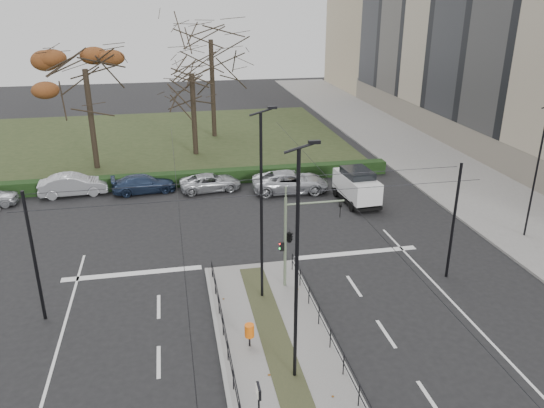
{
  "coord_description": "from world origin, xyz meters",
  "views": [
    {
      "loc": [
        -3.66,
        -19.42,
        13.3
      ],
      "look_at": [
        1.6,
        7.06,
        2.6
      ],
      "focal_mm": 35.0,
      "sensor_mm": 36.0,
      "label": 1
    }
  ],
  "objects_px": {
    "streetlamp_median_near": "(297,267)",
    "white_van": "(357,185)",
    "parked_car_fifth": "(290,182)",
    "parked_car_third": "(144,184)",
    "bare_tree_center": "(211,47)",
    "traffic_light": "(291,235)",
    "rust_tree": "(85,69)",
    "parked_car_fourth": "(210,182)",
    "litter_bin": "(249,331)",
    "streetlamp_sidewalk": "(537,171)",
    "bare_tree_near": "(192,80)",
    "info_panel": "(259,396)",
    "streetlamp_median_far": "(262,206)",
    "parked_car_second": "(73,185)"
  },
  "relations": [
    {
      "from": "parked_car_fifth",
      "to": "streetlamp_median_near",
      "type": "bearing_deg",
      "value": 171.33
    },
    {
      "from": "parked_car_second",
      "to": "parked_car_third",
      "type": "bearing_deg",
      "value": -99.37
    },
    {
      "from": "litter_bin",
      "to": "parked_car_second",
      "type": "xyz_separation_m",
      "value": [
        -9.48,
        19.86,
        -0.08
      ]
    },
    {
      "from": "parked_car_fourth",
      "to": "white_van",
      "type": "height_order",
      "value": "white_van"
    },
    {
      "from": "streetlamp_sidewalk",
      "to": "parked_car_fifth",
      "type": "xyz_separation_m",
      "value": [
        -11.75,
        10.23,
        -3.34
      ]
    },
    {
      "from": "traffic_light",
      "to": "parked_car_fifth",
      "type": "height_order",
      "value": "traffic_light"
    },
    {
      "from": "info_panel",
      "to": "rust_tree",
      "type": "height_order",
      "value": "rust_tree"
    },
    {
      "from": "streetlamp_median_far",
      "to": "streetlamp_sidewalk",
      "type": "relative_size",
      "value": 1.14
    },
    {
      "from": "parked_car_third",
      "to": "parked_car_fifth",
      "type": "bearing_deg",
      "value": -106.63
    },
    {
      "from": "litter_bin",
      "to": "bare_tree_near",
      "type": "distance_m",
      "value": 28.99
    },
    {
      "from": "litter_bin",
      "to": "parked_car_fourth",
      "type": "distance_m",
      "value": 18.92
    },
    {
      "from": "traffic_light",
      "to": "info_panel",
      "type": "xyz_separation_m",
      "value": [
        -3.11,
        -8.95,
        -1.19
      ]
    },
    {
      "from": "parked_car_third",
      "to": "bare_tree_center",
      "type": "bearing_deg",
      "value": -29.44
    },
    {
      "from": "bare_tree_center",
      "to": "parked_car_fifth",
      "type": "height_order",
      "value": "bare_tree_center"
    },
    {
      "from": "litter_bin",
      "to": "rust_tree",
      "type": "distance_m",
      "value": 28.17
    },
    {
      "from": "bare_tree_near",
      "to": "bare_tree_center",
      "type": "bearing_deg",
      "value": 69.65
    },
    {
      "from": "rust_tree",
      "to": "bare_tree_near",
      "type": "xyz_separation_m",
      "value": [
        8.2,
        2.54,
        -1.41
      ]
    },
    {
      "from": "streetlamp_median_far",
      "to": "parked_car_fourth",
      "type": "relative_size",
      "value": 2.02
    },
    {
      "from": "bare_tree_near",
      "to": "streetlamp_median_far",
      "type": "bearing_deg",
      "value": -86.46
    },
    {
      "from": "streetlamp_sidewalk",
      "to": "bare_tree_near",
      "type": "height_order",
      "value": "bare_tree_near"
    },
    {
      "from": "bare_tree_near",
      "to": "parked_car_fourth",
      "type": "bearing_deg",
      "value": -87.18
    },
    {
      "from": "parked_car_third",
      "to": "parked_car_fourth",
      "type": "relative_size",
      "value": 1.01
    },
    {
      "from": "streetlamp_sidewalk",
      "to": "parked_car_third",
      "type": "height_order",
      "value": "streetlamp_sidewalk"
    },
    {
      "from": "parked_car_third",
      "to": "parked_car_fourth",
      "type": "height_order",
      "value": "parked_car_third"
    },
    {
      "from": "bare_tree_center",
      "to": "parked_car_second",
      "type": "bearing_deg",
      "value": -127.92
    },
    {
      "from": "rust_tree",
      "to": "streetlamp_median_near",
      "type": "bearing_deg",
      "value": -70.48
    },
    {
      "from": "parked_car_third",
      "to": "litter_bin",
      "type": "bearing_deg",
      "value": -172.65
    },
    {
      "from": "streetlamp_median_far",
      "to": "parked_car_second",
      "type": "distance_m",
      "value": 19.79
    },
    {
      "from": "litter_bin",
      "to": "streetlamp_sidewalk",
      "type": "relative_size",
      "value": 0.13
    },
    {
      "from": "streetlamp_median_far",
      "to": "white_van",
      "type": "relative_size",
      "value": 1.98
    },
    {
      "from": "parked_car_fifth",
      "to": "parked_car_third",
      "type": "bearing_deg",
      "value": 83.3
    },
    {
      "from": "parked_car_third",
      "to": "bare_tree_near",
      "type": "xyz_separation_m",
      "value": [
        4.27,
        8.97,
        5.92
      ]
    },
    {
      "from": "streetlamp_median_near",
      "to": "white_van",
      "type": "distance_m",
      "value": 18.93
    },
    {
      "from": "info_panel",
      "to": "streetlamp_median_far",
      "type": "bearing_deg",
      "value": 78.92
    },
    {
      "from": "rust_tree",
      "to": "bare_tree_center",
      "type": "bearing_deg",
      "value": 39.42
    },
    {
      "from": "traffic_light",
      "to": "streetlamp_median_far",
      "type": "relative_size",
      "value": 0.51
    },
    {
      "from": "litter_bin",
      "to": "info_panel",
      "type": "distance_m",
      "value": 4.62
    },
    {
      "from": "streetlamp_sidewalk",
      "to": "parked_car_third",
      "type": "bearing_deg",
      "value": 151.17
    },
    {
      "from": "traffic_light",
      "to": "parked_car_fifth",
      "type": "relative_size",
      "value": 0.83
    },
    {
      "from": "streetlamp_sidewalk",
      "to": "rust_tree",
      "type": "bearing_deg",
      "value": 144.45
    },
    {
      "from": "parked_car_third",
      "to": "white_van",
      "type": "height_order",
      "value": "white_van"
    },
    {
      "from": "parked_car_fourth",
      "to": "litter_bin",
      "type": "bearing_deg",
      "value": 173.68
    },
    {
      "from": "streetlamp_median_far",
      "to": "bare_tree_near",
      "type": "height_order",
      "value": "bare_tree_near"
    },
    {
      "from": "traffic_light",
      "to": "rust_tree",
      "type": "distance_m",
      "value": 24.78
    },
    {
      "from": "parked_car_fourth",
      "to": "parked_car_fifth",
      "type": "height_order",
      "value": "parked_car_fifth"
    },
    {
      "from": "traffic_light",
      "to": "streetlamp_sidewalk",
      "type": "height_order",
      "value": "streetlamp_sidewalk"
    },
    {
      "from": "streetlamp_median_far",
      "to": "white_van",
      "type": "distance_m",
      "value": 14.26
    },
    {
      "from": "parked_car_fifth",
      "to": "white_van",
      "type": "bearing_deg",
      "value": -122.7
    },
    {
      "from": "traffic_light",
      "to": "parked_car_second",
      "type": "xyz_separation_m",
      "value": [
        -12.17,
        15.45,
        -2.02
      ]
    },
    {
      "from": "streetlamp_sidewalk",
      "to": "info_panel",
      "type": "bearing_deg",
      "value": -146.6
    }
  ]
}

